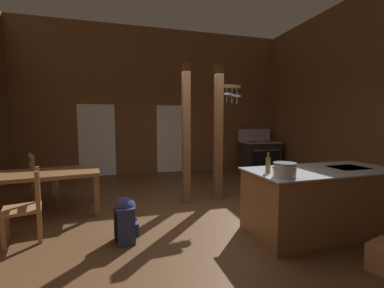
# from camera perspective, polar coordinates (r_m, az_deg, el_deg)

# --- Properties ---
(ground_plane) EXTENTS (8.56, 8.59, 0.10)m
(ground_plane) POSITION_cam_1_polar(r_m,az_deg,el_deg) (4.17, 0.12, -17.78)
(ground_plane) COLOR brown
(wall_back) EXTENTS (8.56, 0.14, 4.31)m
(wall_back) POSITION_cam_1_polar(r_m,az_deg,el_deg) (7.75, -7.93, 9.47)
(wall_back) COLOR brown
(wall_back) RESTS_ON ground_plane
(glazed_door_back_left) EXTENTS (1.00, 0.01, 2.05)m
(glazed_door_back_left) POSITION_cam_1_polar(r_m,az_deg,el_deg) (7.64, -20.83, 0.76)
(glazed_door_back_left) COLOR white
(glazed_door_back_left) RESTS_ON ground_plane
(glazed_panel_back_right) EXTENTS (0.84, 0.01, 2.05)m
(glazed_panel_back_right) POSITION_cam_1_polar(r_m,az_deg,el_deg) (7.74, -4.90, 1.15)
(glazed_panel_back_right) COLOR white
(glazed_panel_back_right) RESTS_ON ground_plane
(kitchen_island) EXTENTS (2.19, 1.02, 0.90)m
(kitchen_island) POSITION_cam_1_polar(r_m,az_deg,el_deg) (4.13, 27.28, -11.29)
(kitchen_island) COLOR brown
(kitchen_island) RESTS_ON ground_plane
(stove_range) EXTENTS (1.16, 0.84, 1.32)m
(stove_range) POSITION_cam_1_polar(r_m,az_deg,el_deg) (8.18, 15.11, -2.62)
(stove_range) COLOR #282828
(stove_range) RESTS_ON ground_plane
(support_post_with_pot_rack) EXTENTS (0.57, 0.22, 2.66)m
(support_post_with_pot_rack) POSITION_cam_1_polar(r_m,az_deg,el_deg) (5.03, 6.33, 3.41)
(support_post_with_pot_rack) COLOR brown
(support_post_with_pot_rack) RESTS_ON ground_plane
(support_post_center) EXTENTS (0.14, 0.14, 2.66)m
(support_post_center) POSITION_cam_1_polar(r_m,az_deg,el_deg) (4.76, -1.34, 2.19)
(support_post_center) COLOR brown
(support_post_center) RESTS_ON ground_plane
(dining_table) EXTENTS (1.80, 1.12, 0.74)m
(dining_table) POSITION_cam_1_polar(r_m,az_deg,el_deg) (4.87, -30.55, -6.53)
(dining_table) COLOR brown
(dining_table) RESTS_ON ground_plane
(ladderback_chair_near_window) EXTENTS (0.58, 0.58, 0.95)m
(ladderback_chair_near_window) POSITION_cam_1_polar(r_m,az_deg,el_deg) (5.82, -31.20, -6.70)
(ladderback_chair_near_window) COLOR #9E7044
(ladderback_chair_near_window) RESTS_ON ground_plane
(ladderback_chair_by_post) EXTENTS (0.54, 0.54, 0.95)m
(ladderback_chair_by_post) POSITION_cam_1_polar(r_m,az_deg,el_deg) (4.05, -33.51, -11.87)
(ladderback_chair_by_post) COLOR #9E7044
(ladderback_chair_by_post) RESTS_ON ground_plane
(backpack) EXTENTS (0.32, 0.33, 0.60)m
(backpack) POSITION_cam_1_polar(r_m,az_deg,el_deg) (3.53, -14.89, -16.01)
(backpack) COLOR navy
(backpack) RESTS_ON ground_plane
(stockpot_on_counter) EXTENTS (0.35, 0.28, 0.18)m
(stockpot_on_counter) POSITION_cam_1_polar(r_m,az_deg,el_deg) (3.26, 20.37, -5.56)
(stockpot_on_counter) COLOR #A8AAB2
(stockpot_on_counter) RESTS_ON kitchen_island
(mixing_bowl_on_counter) EXTENTS (0.18, 0.18, 0.06)m
(mixing_bowl_on_counter) POSITION_cam_1_polar(r_m,az_deg,el_deg) (3.75, 20.59, -5.07)
(mixing_bowl_on_counter) COLOR #B2A893
(mixing_bowl_on_counter) RESTS_ON kitchen_island
(bottle_tall_on_counter) EXTENTS (0.06, 0.06, 0.27)m
(bottle_tall_on_counter) POSITION_cam_1_polar(r_m,az_deg,el_deg) (3.46, 16.94, -4.53)
(bottle_tall_on_counter) COLOR brown
(bottle_tall_on_counter) RESTS_ON kitchen_island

